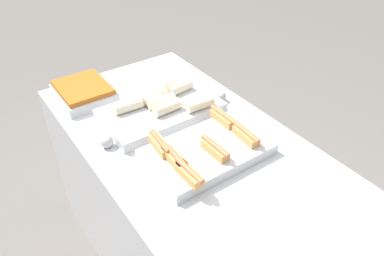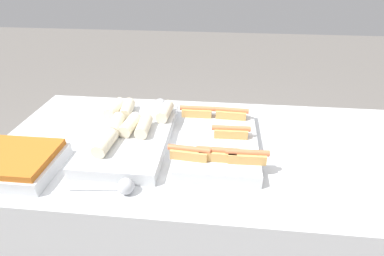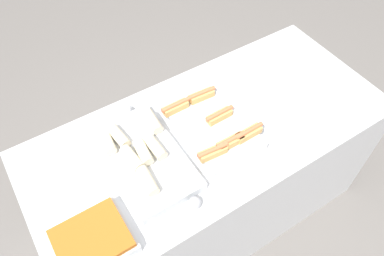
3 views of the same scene
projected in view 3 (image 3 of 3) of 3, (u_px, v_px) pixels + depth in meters
name	position (u px, v px, depth m)	size (l,w,h in m)	color
ground_plane	(206.00, 209.00, 2.55)	(12.00, 12.00, 0.00)	slate
counter	(208.00, 175.00, 2.21)	(1.85, 0.84, 0.88)	silver
tray_hotdogs	(211.00, 125.00, 1.83)	(0.36, 0.50, 0.10)	silver
tray_wraps	(143.00, 156.00, 1.72)	(0.32, 0.55, 0.10)	silver
tray_side_front	(93.00, 241.00, 1.47)	(0.30, 0.26, 0.07)	silver
serving_spoon_near	(193.00, 204.00, 1.58)	(0.22, 0.06, 0.06)	#B2B5BA
serving_spoon_far	(126.00, 111.00, 1.90)	(0.21, 0.06, 0.06)	#B2B5BA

